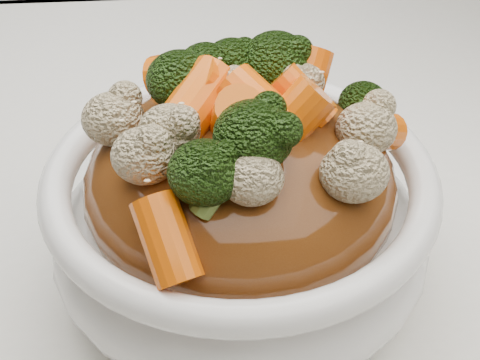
{
  "coord_description": "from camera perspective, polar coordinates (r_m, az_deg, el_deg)",
  "views": [
    {
      "loc": [
        -0.07,
        -0.4,
        1.11
      ],
      "look_at": [
        -0.04,
        -0.05,
        0.83
      ],
      "focal_mm": 55.0,
      "sensor_mm": 36.0,
      "label": 1
    }
  ],
  "objects": [
    {
      "name": "sauce_base",
      "position": [
        0.45,
        -0.0,
        -0.33
      ],
      "size": [
        0.23,
        0.23,
        0.11
      ],
      "primitive_type": "ellipsoid",
      "rotation": [
        0.0,
        0.0,
        0.24
      ],
      "color": "#5B2D0F",
      "rests_on": "bowl"
    },
    {
      "name": "scallions",
      "position": [
        0.41,
        -0.0,
        7.35
      ],
      "size": [
        0.17,
        0.17,
        0.02
      ],
      "primitive_type": null,
      "rotation": [
        0.0,
        0.0,
        0.24
      ],
      "color": "#2B741A",
      "rests_on": "sauce_base"
    },
    {
      "name": "cauliflower",
      "position": [
        0.41,
        -0.0,
        6.82
      ],
      "size": [
        0.23,
        0.23,
        0.04
      ],
      "primitive_type": null,
      "rotation": [
        0.0,
        0.0,
        0.24
      ],
      "color": "#CEBA8D",
      "rests_on": "sauce_base"
    },
    {
      "name": "tablecloth",
      "position": [
        0.56,
        3.97,
        -4.81
      ],
      "size": [
        1.2,
        0.8,
        0.04
      ],
      "primitive_type": "cube",
      "color": "white",
      "rests_on": "dining_table"
    },
    {
      "name": "carrots",
      "position": [
        0.41,
        -0.0,
        7.22
      ],
      "size": [
        0.23,
        0.23,
        0.06
      ],
      "primitive_type": null,
      "rotation": [
        0.0,
        0.0,
        0.24
      ],
      "color": "#EF6007",
      "rests_on": "sauce_base"
    },
    {
      "name": "bowl",
      "position": [
        0.47,
        0.0,
        -3.43
      ],
      "size": [
        0.29,
        0.29,
        0.09
      ],
      "primitive_type": null,
      "rotation": [
        0.0,
        0.0,
        0.24
      ],
      "color": "white",
      "rests_on": "tablecloth"
    },
    {
      "name": "broccoli",
      "position": [
        0.41,
        -0.0,
        7.09
      ],
      "size": [
        0.23,
        0.23,
        0.05
      ],
      "primitive_type": null,
      "rotation": [
        0.0,
        0.0,
        0.24
      ],
      "color": "black",
      "rests_on": "sauce_base"
    },
    {
      "name": "sesame_seeds",
      "position": [
        0.41,
        0.0,
        7.35
      ],
      "size": [
        0.21,
        0.21,
        0.01
      ],
      "primitive_type": null,
      "rotation": [
        0.0,
        0.0,
        0.24
      ],
      "color": "beige",
      "rests_on": "sauce_base"
    }
  ]
}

